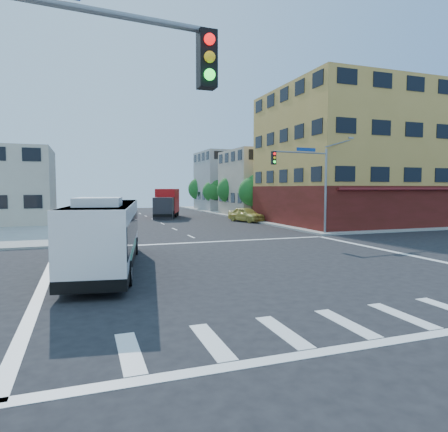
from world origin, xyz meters
name	(u,v)px	position (x,y,z in m)	size (l,w,h in m)	color
ground	(260,268)	(0.00, 0.00, 0.00)	(120.00, 120.00, 0.00)	black
sidewalk_ne	(368,211)	(35.00, 35.00, 0.07)	(50.00, 50.00, 0.15)	gray
corner_building_ne	(358,169)	(19.99, 18.48, 5.89)	(18.10, 15.44, 14.00)	gold
building_east_near	(269,183)	(16.98, 33.98, 4.51)	(12.06, 10.06, 9.00)	#BBAB8F
building_east_far	(234,181)	(16.98, 47.98, 5.01)	(12.06, 10.06, 10.00)	#989793
signal_mast_ne	(309,173)	(9.08, 10.62, 4.98)	(7.91, 1.13, 8.07)	gray
street_tree_a	(254,190)	(11.90, 27.92, 3.59)	(3.60, 3.60, 5.53)	#3D2816
street_tree_b	(231,188)	(11.90, 35.92, 3.75)	(3.80, 3.80, 5.79)	#3D2816
street_tree_c	(214,190)	(11.90, 43.92, 3.46)	(3.40, 3.40, 5.29)	#3D2816
street_tree_d	(200,188)	(11.90, 51.92, 3.88)	(4.00, 4.00, 6.03)	#3D2816
transit_bus	(107,233)	(-6.92, 2.25, 1.68)	(4.26, 11.86, 3.44)	black
box_truck	(167,204)	(2.19, 33.56, 1.79)	(4.85, 8.54, 3.70)	#242328
parked_car	(246,214)	(9.43, 24.42, 0.82)	(1.94, 4.82, 1.64)	#D5C250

